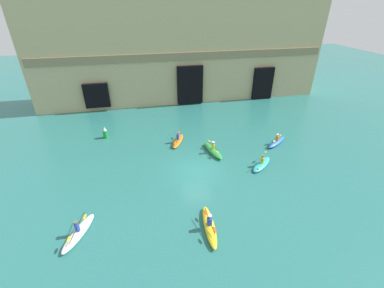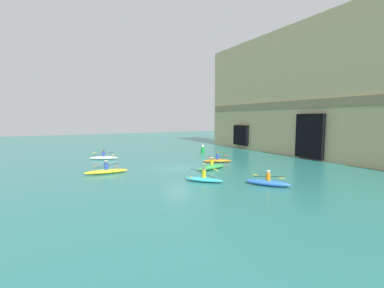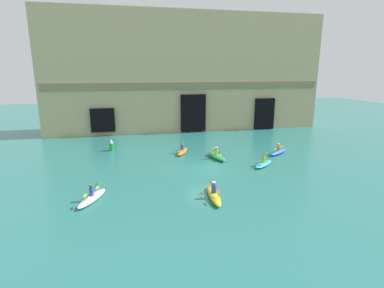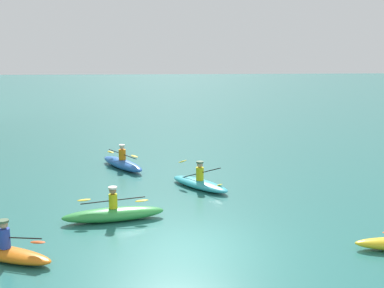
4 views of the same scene
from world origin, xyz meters
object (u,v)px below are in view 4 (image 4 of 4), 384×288
(kayak_orange, at_px, (6,252))
(kayak_blue, at_px, (122,163))
(kayak_green, at_px, (114,213))
(kayak_cyan, at_px, (200,183))

(kayak_orange, xyz_separation_m, kayak_blue, (9.70, -2.40, 0.02))
(kayak_orange, distance_m, kayak_blue, 9.99)
(kayak_green, height_order, kayak_blue, kayak_green)
(kayak_cyan, distance_m, kayak_blue, 4.62)
(kayak_orange, bearing_deg, kayak_blue, 100.90)
(kayak_green, bearing_deg, kayak_blue, -99.71)
(kayak_orange, height_order, kayak_blue, kayak_orange)
(kayak_orange, bearing_deg, kayak_cyan, 73.40)
(kayak_cyan, xyz_separation_m, kayak_orange, (-6.49, 5.73, 0.02))
(kayak_cyan, bearing_deg, kayak_blue, -174.92)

